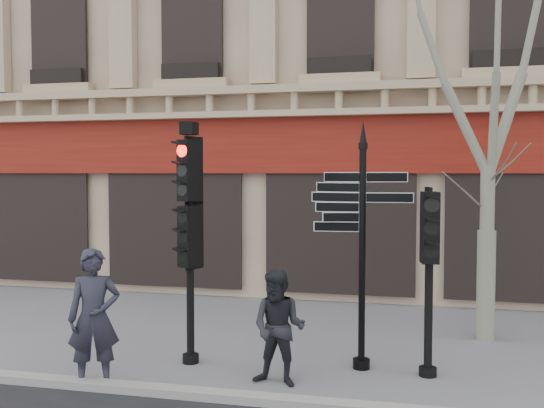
{
  "coord_description": "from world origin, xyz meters",
  "views": [
    {
      "loc": [
        1.6,
        -8.79,
        2.97
      ],
      "look_at": [
        -0.58,
        0.6,
        2.47
      ],
      "focal_mm": 40.0,
      "sensor_mm": 36.0,
      "label": 1
    }
  ],
  "objects_px": {
    "traffic_signal_secondary": "(429,248)",
    "pedestrian_b": "(279,328)",
    "traffic_signal_main": "(190,212)",
    "plane_tree": "(490,39)",
    "fingerpost": "(363,203)",
    "pedestrian_a": "(94,318)"
  },
  "relations": [
    {
      "from": "pedestrian_a",
      "to": "traffic_signal_secondary",
      "type": "bearing_deg",
      "value": -6.82
    },
    {
      "from": "traffic_signal_main",
      "to": "traffic_signal_secondary",
      "type": "distance_m",
      "value": 3.63
    },
    {
      "from": "traffic_signal_main",
      "to": "traffic_signal_secondary",
      "type": "xyz_separation_m",
      "value": [
        3.59,
        0.2,
        -0.48
      ]
    },
    {
      "from": "plane_tree",
      "to": "pedestrian_b",
      "type": "bearing_deg",
      "value": -134.94
    },
    {
      "from": "traffic_signal_main",
      "to": "plane_tree",
      "type": "bearing_deg",
      "value": 46.05
    },
    {
      "from": "fingerpost",
      "to": "plane_tree",
      "type": "xyz_separation_m",
      "value": [
        2.02,
        2.11,
        2.77
      ]
    },
    {
      "from": "fingerpost",
      "to": "pedestrian_a",
      "type": "bearing_deg",
      "value": -149.74
    },
    {
      "from": "fingerpost",
      "to": "pedestrian_b",
      "type": "distance_m",
      "value": 2.23
    },
    {
      "from": "fingerpost",
      "to": "plane_tree",
      "type": "height_order",
      "value": "plane_tree"
    },
    {
      "from": "traffic_signal_secondary",
      "to": "plane_tree",
      "type": "bearing_deg",
      "value": 57.33
    },
    {
      "from": "plane_tree",
      "to": "fingerpost",
      "type": "bearing_deg",
      "value": -133.72
    },
    {
      "from": "pedestrian_a",
      "to": "pedestrian_b",
      "type": "height_order",
      "value": "pedestrian_a"
    },
    {
      "from": "traffic_signal_secondary",
      "to": "pedestrian_b",
      "type": "relative_size",
      "value": 1.67
    },
    {
      "from": "fingerpost",
      "to": "pedestrian_a",
      "type": "distance_m",
      "value": 4.19
    },
    {
      "from": "fingerpost",
      "to": "traffic_signal_main",
      "type": "distance_m",
      "value": 2.64
    },
    {
      "from": "fingerpost",
      "to": "traffic_signal_main",
      "type": "bearing_deg",
      "value": -167.25
    },
    {
      "from": "traffic_signal_main",
      "to": "pedestrian_b",
      "type": "bearing_deg",
      "value": -4.44
    },
    {
      "from": "fingerpost",
      "to": "pedestrian_a",
      "type": "height_order",
      "value": "fingerpost"
    },
    {
      "from": "traffic_signal_main",
      "to": "plane_tree",
      "type": "xyz_separation_m",
      "value": [
        4.63,
        2.43,
        2.92
      ]
    },
    {
      "from": "pedestrian_a",
      "to": "pedestrian_b",
      "type": "xyz_separation_m",
      "value": [
        2.47,
        0.64,
        -0.16
      ]
    },
    {
      "from": "pedestrian_b",
      "to": "pedestrian_a",
      "type": "bearing_deg",
      "value": -158.34
    },
    {
      "from": "traffic_signal_main",
      "to": "plane_tree",
      "type": "relative_size",
      "value": 0.5
    }
  ]
}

